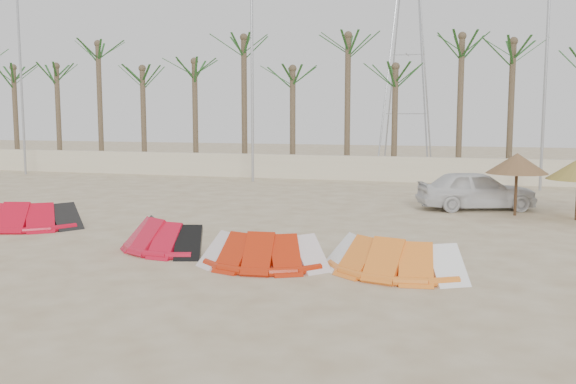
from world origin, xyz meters
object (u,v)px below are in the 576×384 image
(kite_red_mid, at_px, (165,234))
(kite_red_right, at_px, (266,248))
(kite_red_left, at_px, (28,214))
(parasol_left, at_px, (517,163))
(car, at_px, (476,190))
(kite_orange, at_px, (394,254))

(kite_red_mid, relative_size, kite_red_right, 1.10)
(kite_red_left, height_order, kite_red_mid, same)
(parasol_left, height_order, car, parasol_left)
(kite_red_left, bearing_deg, kite_red_mid, -17.47)
(kite_red_left, distance_m, parasol_left, 16.19)
(kite_orange, bearing_deg, car, 80.41)
(kite_red_right, relative_size, car, 0.71)
(kite_red_mid, distance_m, kite_red_right, 3.25)
(kite_red_mid, bearing_deg, kite_red_left, 162.53)
(kite_red_mid, height_order, kite_orange, same)
(kite_red_left, xyz_separation_m, kite_orange, (11.61, -2.56, -0.00))
(kite_red_left, bearing_deg, parasol_left, 24.56)
(parasol_left, bearing_deg, car, 140.37)
(kite_red_right, bearing_deg, parasol_left, 57.75)
(kite_red_right, distance_m, car, 11.53)
(kite_red_left, height_order, kite_orange, same)
(kite_orange, bearing_deg, parasol_left, 71.73)
(kite_red_left, relative_size, kite_orange, 1.10)
(kite_orange, relative_size, parasol_left, 1.59)
(car, bearing_deg, kite_red_left, 100.80)
(parasol_left, distance_m, car, 2.02)
(kite_red_mid, bearing_deg, kite_red_right, -17.78)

